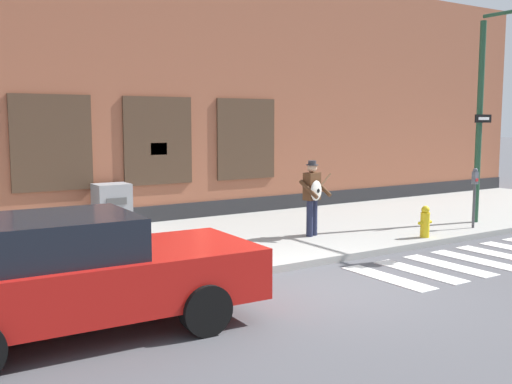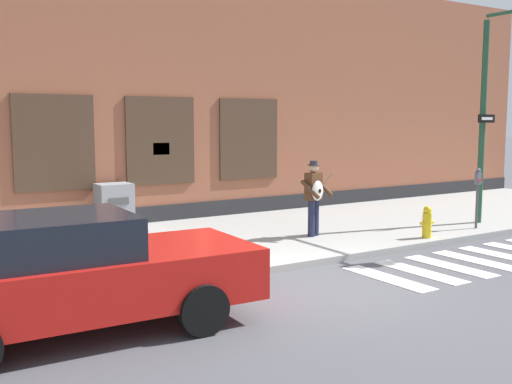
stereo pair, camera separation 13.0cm
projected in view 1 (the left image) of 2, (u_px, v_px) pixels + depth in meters
ground_plane at (329, 287)px, 9.71m from camera, size 160.00×160.00×0.00m
sidewalk at (212, 242)px, 12.97m from camera, size 28.00×5.49×0.14m
building_backdrop at (127, 97)px, 16.52m from camera, size 28.00×4.06×6.70m
crosswalk at (476, 260)px, 11.57m from camera, size 5.20×1.90×0.01m
red_car at (75, 275)px, 7.50m from camera, size 4.67×2.12×1.53m
busker at (313, 194)px, 13.18m from camera, size 0.77×0.63×1.68m
parking_meter at (475, 189)px, 14.21m from camera, size 0.13×0.11×1.44m
utility_box at (112, 207)px, 14.05m from camera, size 0.79×0.67×1.08m
fire_hydrant at (425, 222)px, 13.11m from camera, size 0.38×0.20×0.70m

